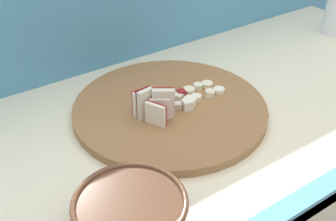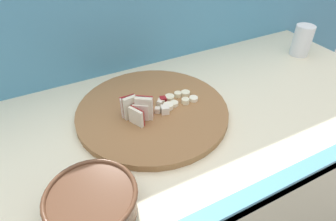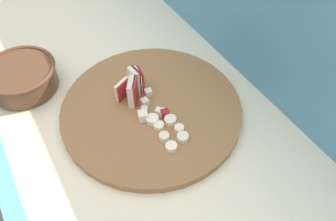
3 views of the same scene
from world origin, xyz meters
The scene contains 7 objects.
tile_backsplash centered at (0.00, 0.34, 0.64)m, with size 2.40×0.04×1.28m, color #4C8EB2.
cutting_board centered at (-0.04, 0.05, 0.90)m, with size 0.43×0.43×0.02m, color olive.
apple_wedge_fan centered at (-0.09, 0.03, 0.94)m, with size 0.08×0.08×0.07m.
apple_dice_pile centered at (-0.03, 0.04, 0.92)m, with size 0.10×0.07×0.02m.
banana_slice_rows centered at (0.04, 0.05, 0.91)m, with size 0.11×0.06×0.01m.
ceramic_bowl centered at (-0.28, -0.19, 0.93)m, with size 0.18×0.18×0.07m.
small_jar centered at (0.63, 0.13, 0.95)m, with size 0.07×0.07×0.12m, color white.
Camera 1 is at (-0.48, -0.59, 1.42)m, focal length 44.96 mm.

